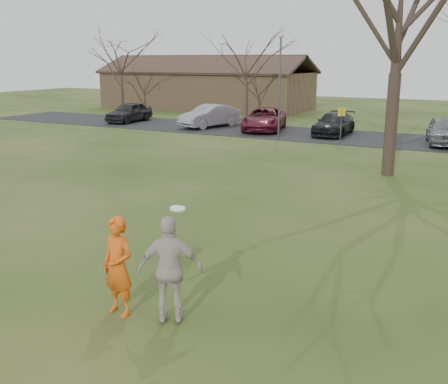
{
  "coord_description": "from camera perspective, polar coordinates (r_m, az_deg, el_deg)",
  "views": [
    {
      "loc": [
        5.95,
        -7.25,
        4.76
      ],
      "look_at": [
        0.0,
        4.0,
        1.5
      ],
      "focal_mm": 41.76,
      "sensor_mm": 36.0,
      "label": 1
    }
  ],
  "objects": [
    {
      "name": "ground",
      "position": [
        10.52,
        -10.51,
        -12.8
      ],
      "size": [
        120.0,
        120.0,
        0.0
      ],
      "primitive_type": "plane",
      "color": "#1E380F",
      "rests_on": "ground"
    },
    {
      "name": "parking_strip",
      "position": [
        33.13,
        17.33,
        5.49
      ],
      "size": [
        62.0,
        6.5,
        0.04
      ],
      "primitive_type": "cube",
      "color": "black",
      "rests_on": "ground"
    },
    {
      "name": "player_defender",
      "position": [
        10.1,
        -11.53,
        -7.99
      ],
      "size": [
        0.76,
        0.56,
        1.94
      ],
      "primitive_type": "imported",
      "rotation": [
        0.0,
        0.0,
        -0.14
      ],
      "color": "#E45B12",
      "rests_on": "ground"
    },
    {
      "name": "car_0",
      "position": [
        41.15,
        -10.35,
        8.61
      ],
      "size": [
        1.98,
        4.5,
        1.51
      ],
      "primitive_type": "imported",
      "rotation": [
        0.0,
        0.0,
        0.05
      ],
      "color": "black",
      "rests_on": "parking_strip"
    },
    {
      "name": "car_1",
      "position": [
        37.36,
        -1.58,
        8.33
      ],
      "size": [
        2.99,
        5.08,
        1.58
      ],
      "primitive_type": "imported",
      "rotation": [
        0.0,
        0.0,
        -0.29
      ],
      "color": "gray",
      "rests_on": "parking_strip"
    },
    {
      "name": "car_2",
      "position": [
        35.74,
        4.43,
        7.96
      ],
      "size": [
        3.85,
        5.92,
        1.52
      ],
      "primitive_type": "imported",
      "rotation": [
        0.0,
        0.0,
        0.26
      ],
      "color": "maroon",
      "rests_on": "parking_strip"
    },
    {
      "name": "car_3",
      "position": [
        34.24,
        11.95,
        7.31
      ],
      "size": [
        2.12,
        4.85,
        1.39
      ],
      "primitive_type": "imported",
      "rotation": [
        0.0,
        0.0,
        0.04
      ],
      "color": "black",
      "rests_on": "parking_strip"
    },
    {
      "name": "car_4",
      "position": [
        32.27,
        23.06,
        6.23
      ],
      "size": [
        2.67,
        4.9,
        1.58
      ],
      "primitive_type": "imported",
      "rotation": [
        0.0,
        0.0,
        0.18
      ],
      "color": "slate",
      "rests_on": "parking_strip"
    },
    {
      "name": "catching_play",
      "position": [
        9.58,
        -5.89,
        -8.42
      ],
      "size": [
        1.27,
        0.97,
        2.22
      ],
      "color": "beige",
      "rests_on": "ground"
    },
    {
      "name": "building",
      "position": [
        52.24,
        -1.98,
        11.26
      ],
      "size": [
        20.6,
        8.5,
        5.14
      ],
      "color": "#8C6D4C",
      "rests_on": "ground"
    },
    {
      "name": "lamp_post",
      "position": [
        32.07,
        6.16,
        12.88
      ],
      "size": [
        0.34,
        0.34,
        6.27
      ],
      "color": "#47474C",
      "rests_on": "ground"
    },
    {
      "name": "sign_yellow",
      "position": [
        30.49,
        12.73,
        7.79
      ],
      "size": [
        0.35,
        0.35,
        2.08
      ],
      "color": "#47474C",
      "rests_on": "ground"
    },
    {
      "name": "big_tree",
      "position": [
        22.71,
        18.82,
        19.31
      ],
      "size": [
        9.0,
        9.0,
        14.0
      ],
      "primitive_type": null,
      "color": "#352821",
      "rests_on": "ground"
    }
  ]
}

